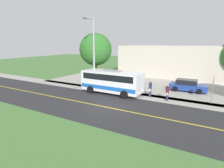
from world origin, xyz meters
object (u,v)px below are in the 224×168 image
shuttle_bus_front (112,81)px  parked_car_near (188,86)px  pedestrian_with_bags (167,92)px  pedestrian_waiting (150,88)px  commercial_building (189,61)px  tree_curbside (96,50)px  street_light_pole (93,52)px  stop_sign (213,84)px

shuttle_bus_front → parked_car_near: 9.52m
shuttle_bus_front → pedestrian_with_bags: size_ratio=4.23×
shuttle_bus_front → parked_car_near: shuttle_bus_front is taller
pedestrian_waiting → commercial_building: commercial_building is taller
tree_curbside → commercial_building: bearing=143.7°
pedestrian_with_bags → commercial_building: bearing=-178.6°
parked_car_near → pedestrian_waiting: bearing=-34.3°
pedestrian_waiting → street_light_pole: street_light_pole is taller
stop_sign → street_light_pole: 13.66m
pedestrian_with_bags → tree_curbside: size_ratio=0.24×
stop_sign → street_light_pole: street_light_pole is taller
pedestrian_with_bags → stop_sign: size_ratio=0.60×
shuttle_bus_front → commercial_building: size_ratio=0.32×
pedestrian_waiting → parked_car_near: bearing=145.7°
commercial_building → pedestrian_with_bags: bearing=1.4°
tree_curbside → shuttle_bus_front: bearing=55.7°
parked_car_near → commercial_building: 11.53m
stop_sign → commercial_building: size_ratio=0.12×
commercial_building → stop_sign: bearing=16.1°
pedestrian_waiting → shuttle_bus_front: bearing=-77.8°
shuttle_bus_front → pedestrian_waiting: bearing=102.2°
tree_curbside → commercial_building: size_ratio=0.31×
parked_car_near → commercial_building: bearing=-171.9°
stop_sign → tree_curbside: bearing=-95.1°
pedestrian_waiting → street_light_pole: bearing=-85.6°
parked_car_near → stop_sign: bearing=34.9°
stop_sign → pedestrian_waiting: bearing=-83.8°
street_light_pole → parked_car_near: size_ratio=1.99×
street_light_pole → commercial_building: bearing=151.8°
pedestrian_with_bags → stop_sign: 4.32m
pedestrian_waiting → tree_curbside: bearing=-102.7°
pedestrian_with_bags → street_light_pole: size_ratio=0.20×
pedestrian_with_bags → pedestrian_waiting: bearing=-104.0°
pedestrian_waiting → parked_car_near: 5.71m
stop_sign → shuttle_bus_front: bearing=-81.3°
shuttle_bus_front → parked_car_near: (-5.66, 7.61, -0.84)m
street_light_pole → commercial_building: (-16.51, 8.87, -2.16)m
pedestrian_waiting → street_light_pole: (0.56, -7.25, 3.86)m
street_light_pole → tree_curbside: street_light_pole is taller
street_light_pole → parked_car_near: 12.43m
shuttle_bus_front → pedestrian_with_bags: shuttle_bus_front is taller
commercial_building → pedestrian_waiting: bearing=-5.8°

